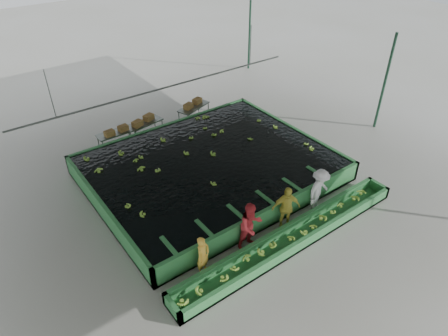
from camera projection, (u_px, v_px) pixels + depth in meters
ground at (231, 193)px, 16.75m from camera, size 80.00×80.00×0.00m
shed_roof at (233, 81)px, 13.90m from camera, size 20.00×22.00×0.04m
shed_posts at (232, 142)px, 15.33m from camera, size 20.00×22.00×5.00m
flotation_tank at (210, 168)px, 17.49m from camera, size 10.00×8.00×0.90m
tank_water at (210, 160)px, 17.26m from camera, size 9.70×7.70×0.00m
sorting_trough at (292, 238)px, 14.23m from camera, size 10.00×1.00×0.50m
cableway_rail at (166, 87)px, 18.34m from camera, size 0.08×0.08×14.00m
rail_hanger_left at (50, 94)px, 15.33m from camera, size 0.04×0.04×2.00m
rail_hanger_right at (251, 45)px, 20.21m from camera, size 0.04×0.04×2.00m
worker_a at (203, 256)px, 12.87m from camera, size 0.64×0.53×1.51m
worker_b at (251, 226)px, 13.74m from camera, size 0.94×0.74×1.89m
worker_c at (286, 208)px, 14.57m from camera, size 1.16×0.86×1.83m
worker_d at (319, 190)px, 15.43m from camera, size 1.30×0.91×1.84m
packing_table_left at (117, 140)px, 19.52m from camera, size 1.85×0.74×0.84m
packing_table_mid at (146, 130)px, 20.36m from camera, size 1.92×1.04×0.83m
packing_table_right at (194, 114)px, 21.78m from camera, size 2.08×1.37×0.88m
box_stack_left at (117, 133)px, 19.23m from camera, size 1.23×0.47×0.26m
box_stack_mid at (143, 123)px, 20.08m from camera, size 1.36×0.79×0.28m
box_stack_right at (193, 106)px, 21.57m from camera, size 1.32×0.76×0.27m
floating_bananas at (200, 152)px, 17.79m from camera, size 8.90×6.07×0.12m
trough_bananas at (293, 235)px, 14.15m from camera, size 8.73×0.58×0.12m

